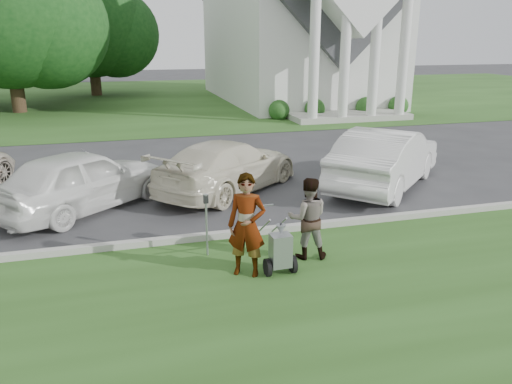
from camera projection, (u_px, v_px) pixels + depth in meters
name	position (u px, v px, depth m)	size (l,w,h in m)	color
ground	(262.00, 245.00, 10.29)	(120.00, 120.00, 0.00)	#333335
grass_strip	(317.00, 320.00, 7.52)	(80.00, 7.00, 0.01)	#274718
church_lawn	(155.00, 98.00, 35.13)	(80.00, 30.00, 0.01)	#274718
curb	(254.00, 232.00, 10.77)	(80.00, 0.18, 0.15)	#9E9E93
church	(296.00, 7.00, 32.10)	(9.19, 19.00, 24.10)	white
tree_left	(7.00, 18.00, 26.95)	(10.63, 8.40, 9.71)	#332316
tree_back	(90.00, 28.00, 35.45)	(9.61, 7.60, 8.89)	#332316
striping_cart	(280.00, 251.00, 8.89)	(0.57, 1.11, 1.03)	black
person_left	(247.00, 226.00, 8.72)	(0.68, 0.45, 1.86)	#999999
person_right	(308.00, 219.00, 9.46)	(0.77, 0.60, 1.59)	#999999
parking_meter_near	(206.00, 217.00, 9.53)	(0.09, 0.08, 1.27)	#96999E
car_b	(82.00, 180.00, 12.16)	(1.81, 4.51, 1.54)	white
car_c	(228.00, 166.00, 13.72)	(1.98, 4.87, 1.41)	beige
car_d	(385.00, 158.00, 14.06)	(1.78, 5.09, 1.68)	silver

